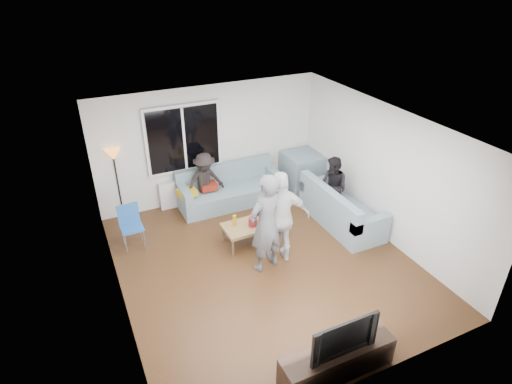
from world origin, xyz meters
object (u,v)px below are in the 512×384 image
tv_console (337,361)px  spectator_right (333,187)px  sofa_back_section (230,186)px  player_right (281,218)px  player_left (266,223)px  coffee_table (252,233)px  spectator_back (205,182)px  side_chair (132,228)px  floor_lamp (118,184)px  sofa_right_section (342,205)px  television (341,334)px

tv_console → spectator_right: bearing=57.2°
sofa_back_section → player_right: 2.31m
player_left → tv_console: bearing=73.2°
coffee_table → spectator_back: bearing=103.3°
side_chair → tv_console: bearing=-66.5°
floor_lamp → sofa_right_section: bearing=-28.4°
tv_console → sofa_back_section: bearing=84.9°
sofa_back_section → coffee_table: bearing=-97.0°
tv_console → television: bearing=0.0°
coffee_table → player_right: size_ratio=0.62×
coffee_table → sofa_right_section: bearing=-5.3°
coffee_table → spectator_right: size_ratio=0.83×
sofa_back_section → spectator_right: size_ratio=1.74×
coffee_table → floor_lamp: size_ratio=0.71×
side_chair → spectator_back: 1.93m
sofa_right_section → coffee_table: (-1.96, 0.18, -0.22)m
player_right → sofa_back_section: bearing=-74.5°
floor_lamp → spectator_back: (1.74, -0.43, -0.13)m
player_left → spectator_right: 2.30m
spectator_right → player_right: bearing=-73.7°
sofa_back_section → television: (-0.43, -4.77, 0.29)m
sofa_back_section → sofa_right_section: bearing=-44.6°
player_left → spectator_right: (2.06, 1.00, -0.26)m
spectator_back → television: size_ratio=1.36×
player_right → spectator_right: bearing=-138.2°
floor_lamp → tv_console: 5.59m
sofa_right_section → spectator_right: spectator_right is taller
sofa_right_section → player_left: 2.21m
player_right → side_chair: bearing=-18.2°
sofa_back_section → tv_console: size_ratio=1.44×
floor_lamp → spectator_right: floor_lamp is taller
coffee_table → spectator_right: bearing=5.4°
sofa_back_section → player_left: size_ratio=1.24×
television → coffee_table: bearing=85.8°
coffee_table → spectator_right: (1.96, 0.18, 0.46)m
side_chair → player_left: size_ratio=0.47×
spectator_right → tv_console: (-2.19, -3.40, -0.44)m
coffee_table → player_left: size_ratio=0.60×
coffee_table → player_right: player_right is taller
floor_lamp → player_left: (2.01, -2.84, 0.14)m
player_left → spectator_back: size_ratio=1.42×
coffee_table → side_chair: 2.27m
sofa_back_section → coffee_table: (-0.19, -1.56, -0.22)m
coffee_table → television: size_ratio=1.14×
sofa_back_section → television: bearing=-95.1°
sofa_back_section → player_right: (0.05, -2.27, 0.46)m
floor_lamp → player_left: bearing=-54.6°
coffee_table → side_chair: size_ratio=1.28×
coffee_table → television: (-0.23, -3.21, 0.52)m
sofa_right_section → side_chair: size_ratio=2.33×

